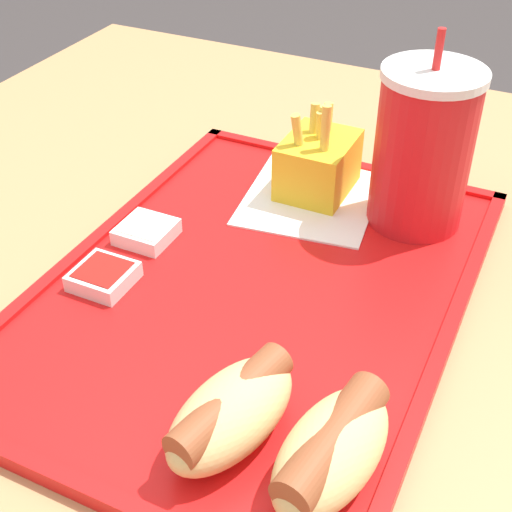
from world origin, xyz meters
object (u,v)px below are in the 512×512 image
Objects in this scene: sauce_cup_mayo at (146,231)px; sauce_cup_ketchup at (103,276)px; soda_cup at (423,149)px; hot_dog_near at (231,412)px; fries_carton at (315,163)px; hot_dog_far at (332,449)px.

sauce_cup_mayo and sauce_cup_ketchup have the same top height.
soda_cup is 1.55× the size of hot_dog_near.
sauce_cup_ketchup is (0.22, -0.10, -0.02)m from fries_carton.
fries_carton reaches higher than hot_dog_near.
hot_dog_near is 0.25m from sauce_cup_mayo.
soda_cup is 0.32m from hot_dog_far.
hot_dog_near is at bearing -6.80° from soda_cup.
soda_cup is 1.81× the size of fries_carton.
hot_dog_near is 2.50× the size of sauce_cup_mayo.
sauce_cup_mayo is 0.07m from sauce_cup_ketchup.
hot_dog_near is 0.20m from sauce_cup_ketchup.
sauce_cup_ketchup is at bearing 2.52° from sauce_cup_mayo.
sauce_cup_ketchup is (-0.10, -0.24, -0.02)m from hot_dog_far.
fries_carton is at bearing -156.43° from hot_dog_far.
fries_carton is at bearing 143.87° from sauce_cup_mayo.
fries_carton is 2.14× the size of sauce_cup_mayo.
soda_cup is 0.30m from sauce_cup_ketchup.
hot_dog_far reaches higher than sauce_cup_mayo.
fries_carton is 0.18m from sauce_cup_mayo.
hot_dog_far is at bearing 5.96° from soda_cup.
soda_cup is 1.58× the size of hot_dog_far.
fries_carton is (-0.01, -0.11, -0.04)m from soda_cup.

